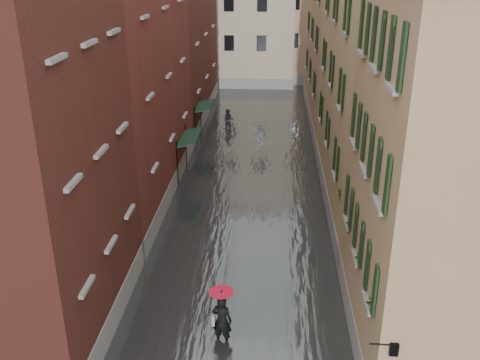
% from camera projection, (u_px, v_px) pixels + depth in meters
% --- Properties ---
extents(ground, '(120.00, 120.00, 0.00)m').
position_uv_depth(ground, '(237.00, 299.00, 20.25)').
color(ground, '#5F5F62').
rests_on(ground, ground).
extents(floodwater, '(10.00, 60.00, 0.20)m').
position_uv_depth(floodwater, '(251.00, 170.00, 32.16)').
color(floodwater, '#3D4344').
rests_on(floodwater, ground).
extents(building_left_near, '(6.00, 8.00, 13.00)m').
position_uv_depth(building_left_near, '(3.00, 152.00, 16.29)').
color(building_left_near, maroon).
rests_on(building_left_near, ground).
extents(building_left_mid, '(6.00, 14.00, 12.50)m').
position_uv_depth(building_left_mid, '(108.00, 81.00, 26.50)').
color(building_left_mid, maroon).
rests_on(building_left_mid, ground).
extents(building_left_far, '(6.00, 16.00, 14.00)m').
position_uv_depth(building_left_far, '(165.00, 28.00, 39.99)').
color(building_left_far, maroon).
rests_on(building_left_far, ground).
extents(building_right_near, '(6.00, 8.00, 11.50)m').
position_uv_depth(building_right_near, '(468.00, 186.00, 15.76)').
color(building_right_near, olive).
rests_on(building_right_near, ground).
extents(building_right_mid, '(6.00, 14.00, 13.00)m').
position_uv_depth(building_right_mid, '(395.00, 80.00, 25.58)').
color(building_right_mid, tan).
rests_on(building_right_mid, ground).
extents(building_right_far, '(6.00, 16.00, 11.50)m').
position_uv_depth(building_right_far, '(353.00, 47.00, 39.66)').
color(building_right_far, olive).
rests_on(building_right_far, ground).
extents(building_end_cream, '(12.00, 9.00, 13.00)m').
position_uv_depth(building_end_cream, '(233.00, 15.00, 52.82)').
color(building_end_cream, '#BEB597').
rests_on(building_end_cream, ground).
extents(building_end_pink, '(10.00, 9.00, 12.00)m').
position_uv_depth(building_end_pink, '(322.00, 19.00, 54.33)').
color(building_end_pink, tan).
rests_on(building_end_pink, ground).
extents(awning_near, '(1.09, 3.08, 2.80)m').
position_uv_depth(awning_near, '(189.00, 138.00, 30.19)').
color(awning_near, black).
rests_on(awning_near, ground).
extents(awning_far, '(1.09, 2.84, 2.80)m').
position_uv_depth(awning_far, '(204.00, 107.00, 36.45)').
color(awning_far, black).
rests_on(awning_far, ground).
extents(wall_lantern, '(0.71, 0.22, 0.35)m').
position_uv_depth(wall_lantern, '(393.00, 348.00, 13.31)').
color(wall_lantern, black).
rests_on(wall_lantern, ground).
extents(window_planters, '(0.59, 8.30, 0.84)m').
position_uv_depth(window_planters, '(358.00, 233.00, 17.77)').
color(window_planters, brown).
rests_on(window_planters, ground).
extents(pedestrian_main, '(0.85, 0.85, 2.06)m').
position_uv_depth(pedestrian_main, '(222.00, 314.00, 17.48)').
color(pedestrian_main, black).
rests_on(pedestrian_main, ground).
extents(pedestrian_far, '(0.85, 0.70, 1.61)m').
position_uv_depth(pedestrian_far, '(228.00, 120.00, 39.30)').
color(pedestrian_far, black).
rests_on(pedestrian_far, ground).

